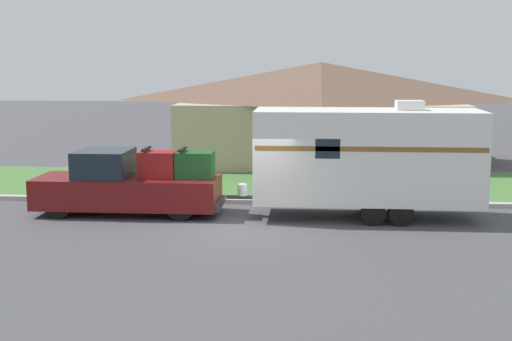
% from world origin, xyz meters
% --- Properties ---
extents(ground_plane, '(120.00, 120.00, 0.00)m').
position_xyz_m(ground_plane, '(0.00, 0.00, 0.00)').
color(ground_plane, '#47474C').
extents(curb_strip, '(80.00, 0.30, 0.14)m').
position_xyz_m(curb_strip, '(0.00, 3.75, 0.07)').
color(curb_strip, '#ADADA8').
rests_on(curb_strip, ground_plane).
extents(lawn_strip, '(80.00, 7.00, 0.03)m').
position_xyz_m(lawn_strip, '(0.00, 7.40, 0.01)').
color(lawn_strip, '#477538').
rests_on(lawn_strip, ground_plane).
extents(house_across_street, '(13.55, 8.13, 4.60)m').
position_xyz_m(house_across_street, '(2.12, 13.73, 2.39)').
color(house_across_street, tan).
rests_on(house_across_street, ground_plane).
extents(pickup_truck, '(5.76, 2.04, 2.07)m').
position_xyz_m(pickup_truck, '(-3.88, 1.91, 0.90)').
color(pickup_truck, black).
rests_on(pickup_truck, ground_plane).
extents(travel_trailer, '(7.60, 2.33, 3.54)m').
position_xyz_m(travel_trailer, '(3.40, 1.91, 1.88)').
color(travel_trailer, black).
rests_on(travel_trailer, ground_plane).
extents(mailbox, '(0.48, 0.20, 1.36)m').
position_xyz_m(mailbox, '(-3.04, 4.81, 1.04)').
color(mailbox, brown).
rests_on(mailbox, ground_plane).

